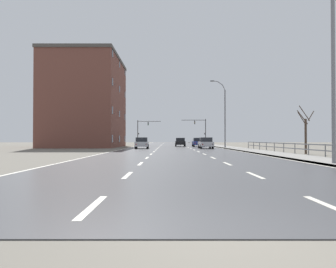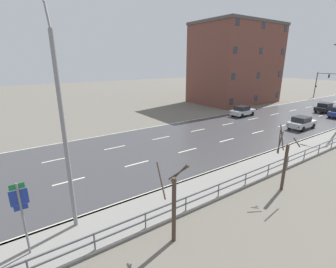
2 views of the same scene
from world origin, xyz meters
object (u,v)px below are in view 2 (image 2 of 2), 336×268
at_px(highway_sign, 22,211).
at_px(car_near_left, 302,123).
at_px(brick_building, 235,64).
at_px(traffic_signal_left, 321,81).
at_px(car_distant, 243,111).
at_px(street_lamp_foreground, 62,122).
at_px(car_far_left, 325,107).

relative_size(highway_sign, car_near_left, 0.86).
distance_m(car_near_left, brick_building, 22.34).
xyz_separation_m(traffic_signal_left, brick_building, (-7.87, -19.99, 3.76)).
bearing_deg(highway_sign, car_distant, 113.08).
distance_m(street_lamp_foreground, highway_sign, 4.04).
xyz_separation_m(street_lamp_foreground, brick_building, (-22.13, 37.56, 2.07)).
bearing_deg(car_distant, highway_sign, -68.64).
distance_m(street_lamp_foreground, car_far_left, 42.32).
xyz_separation_m(car_far_left, car_distant, (-5.89, -13.52, 0.00)).
distance_m(traffic_signal_left, car_far_left, 18.19).
bearing_deg(car_distant, car_near_left, -0.68).
height_order(car_far_left, brick_building, brick_building).
relative_size(traffic_signal_left, car_near_left, 1.39).
distance_m(car_far_left, car_distant, 14.74).
distance_m(highway_sign, car_distant, 32.93).
bearing_deg(car_near_left, brick_building, 153.55).
relative_size(traffic_signal_left, car_far_left, 1.40).
relative_size(car_far_left, brick_building, 0.25).
bearing_deg(traffic_signal_left, car_distant, -85.46).
bearing_deg(highway_sign, brick_building, 120.19).
bearing_deg(car_far_left, brick_building, -165.45).
height_order(street_lamp_foreground, car_near_left, street_lamp_foreground).
height_order(traffic_signal_left, car_near_left, traffic_signal_left).
relative_size(traffic_signal_left, brick_building, 0.35).
relative_size(highway_sign, traffic_signal_left, 0.61).
relative_size(street_lamp_foreground, car_distant, 2.73).
xyz_separation_m(highway_sign, car_far_left, (-7.01, 43.79, -1.45)).
distance_m(highway_sign, car_far_left, 44.37).
bearing_deg(brick_building, car_near_left, -25.90).
bearing_deg(traffic_signal_left, street_lamp_foreground, -76.08).
xyz_separation_m(traffic_signal_left, car_far_left, (8.23, -15.93, -3.03)).
distance_m(car_far_left, car_near_left, 13.70).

